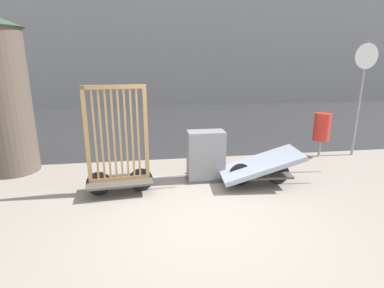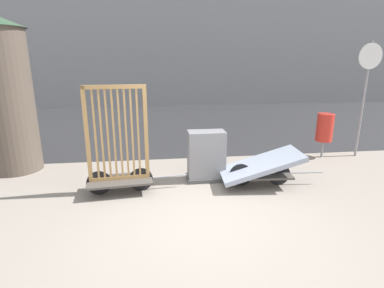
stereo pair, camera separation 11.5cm
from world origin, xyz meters
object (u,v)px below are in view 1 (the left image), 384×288
object	(u,v)px
bike_cart_with_mattress	(260,167)
utility_cabinet	(206,158)
bike_cart_with_bedframe	(119,157)
trash_bin	(322,127)
sign_post	(362,82)
advertising_column	(3,96)

from	to	relation	value
bike_cart_with_mattress	utility_cabinet	distance (m)	1.12
bike_cart_with_bedframe	trash_bin	bearing A→B (deg)	12.14
sign_post	bike_cart_with_bedframe	bearing A→B (deg)	-165.21
utility_cabinet	advertising_column	bearing A→B (deg)	164.78
bike_cart_with_mattress	utility_cabinet	world-z (taller)	utility_cabinet
bike_cart_with_bedframe	advertising_column	bearing A→B (deg)	142.17
sign_post	utility_cabinet	bearing A→B (deg)	-164.96
bike_cart_with_bedframe	utility_cabinet	xyz separation A→B (m)	(1.74, 0.44, -0.24)
bike_cart_with_bedframe	utility_cabinet	bearing A→B (deg)	8.76
trash_bin	advertising_column	distance (m)	7.61
trash_bin	sign_post	size ratio (longest dim) A/B	0.39
bike_cart_with_mattress	advertising_column	size ratio (longest dim) A/B	0.63
trash_bin	sign_post	bearing A→B (deg)	-0.51
bike_cart_with_bedframe	trash_bin	world-z (taller)	bike_cart_with_bedframe
trash_bin	bike_cart_with_bedframe	bearing A→B (deg)	-162.45
bike_cart_with_bedframe	sign_post	xyz separation A→B (m)	(6.01, 1.59, 1.21)
utility_cabinet	trash_bin	xyz separation A→B (m)	(3.31, 1.16, 0.30)
bike_cart_with_bedframe	trash_bin	xyz separation A→B (m)	(5.05, 1.60, 0.07)
utility_cabinet	bike_cart_with_mattress	bearing A→B (deg)	-23.13
bike_cart_with_bedframe	utility_cabinet	size ratio (longest dim) A/B	1.93
bike_cart_with_mattress	sign_post	distance (m)	3.93
trash_bin	utility_cabinet	bearing A→B (deg)	-160.72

